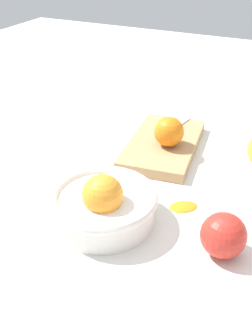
{
  "coord_description": "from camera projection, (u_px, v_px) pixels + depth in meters",
  "views": [
    {
      "loc": [
        -0.64,
        -0.2,
        0.44
      ],
      "look_at": [
        -0.05,
        0.09,
        0.04
      ],
      "focal_mm": 43.8,
      "sensor_mm": 36.0,
      "label": 1
    }
  ],
  "objects": [
    {
      "name": "ground_plane",
      "position": [
        179.0,
        184.0,
        0.8
      ],
      "size": [
        2.4,
        2.4,
        0.0
      ],
      "primitive_type": "plane",
      "color": "silver"
    },
    {
      "name": "bowl",
      "position": [
        103.0,
        204.0,
        0.68
      ],
      "size": [
        0.19,
        0.19,
        0.1
      ],
      "color": "white",
      "rests_on": "ground_plane"
    },
    {
      "name": "cutting_board",
      "position": [
        163.0,
        145.0,
        0.91
      ],
      "size": [
        0.28,
        0.18,
        0.02
      ],
      "primitive_type": "cube",
      "rotation": [
        0.0,
        0.0,
        0.13
      ],
      "color": "tan",
      "rests_on": "ground_plane"
    },
    {
      "name": "orange_on_board",
      "position": [
        169.0,
        132.0,
        0.87
      ],
      "size": [
        0.06,
        0.06,
        0.06
      ],
      "primitive_type": "sphere",
      "color": "orange",
      "rests_on": "cutting_board"
    },
    {
      "name": "knife",
      "position": [
        174.0,
        125.0,
        0.96
      ],
      "size": [
        0.16,
        0.04,
        0.01
      ],
      "color": "silver",
      "rests_on": "cutting_board"
    },
    {
      "name": "apple_front_left",
      "position": [
        223.0,
        235.0,
        0.61
      ],
      "size": [
        0.07,
        0.07,
        0.07
      ],
      "primitive_type": "sphere",
      "color": "red",
      "rests_on": "ground_plane"
    },
    {
      "name": "citrus_peel",
      "position": [
        184.0,
        205.0,
        0.73
      ],
      "size": [
        0.06,
        0.06,
        0.01
      ],
      "primitive_type": "ellipsoid",
      "rotation": [
        0.0,
        0.0,
        5.43
      ],
      "color": "orange",
      "rests_on": "ground_plane"
    }
  ]
}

